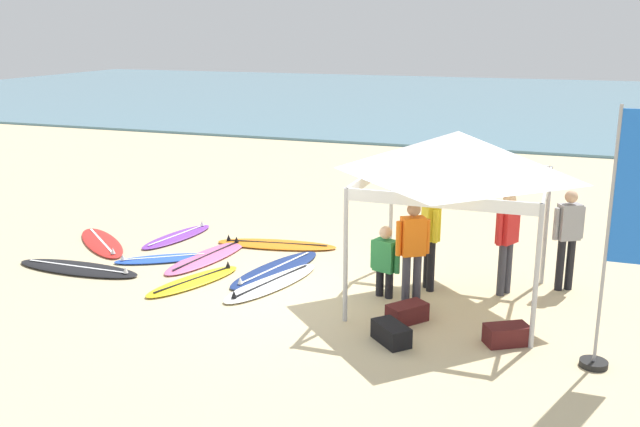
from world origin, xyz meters
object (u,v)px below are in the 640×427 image
object	(u,v)px
surfboard_navy	(276,269)
person_grey	(568,233)
gear_bag_on_sand	(507,335)
surfboard_black	(78,268)
person_yellow	(430,233)
canopy_tent	(457,155)
gear_bag_by_pole	(391,333)
person_red	(507,236)
surfboard_purple	(177,236)
surfboard_yellow	(194,281)
gear_bag_near_tent	(407,313)
surfboard_white	(271,283)
surfboard_blue	(163,259)
surfboard_pink	(207,257)
person_orange	(413,248)
surfboard_red	(102,243)
surfboard_orange	(276,244)
person_green	(385,259)
banner_flag	(616,252)

from	to	relation	value
surfboard_navy	person_grey	size ratio (longest dim) A/B	1.47
gear_bag_on_sand	surfboard_black	bearing A→B (deg)	176.08
person_yellow	canopy_tent	bearing A→B (deg)	-42.48
gear_bag_by_pole	person_red	bearing A→B (deg)	62.40
surfboard_purple	surfboard_yellow	world-z (taller)	same
canopy_tent	gear_bag_near_tent	size ratio (longest dim) A/B	4.69
surfboard_white	surfboard_blue	xyz separation A→B (m)	(-2.45, 0.49, 0.00)
surfboard_pink	person_orange	distance (m)	4.43
canopy_tent	surfboard_navy	xyz separation A→B (m)	(-3.21, 0.34, -2.35)
person_red	surfboard_red	bearing A→B (deg)	179.76
surfboard_orange	person_yellow	bearing A→B (deg)	-21.66
person_orange	gear_bag_near_tent	distance (m)	1.00
surfboard_yellow	person_green	xyz separation A→B (m)	(3.25, 0.50, 0.62)
surfboard_pink	person_yellow	world-z (taller)	person_yellow
surfboard_pink	gear_bag_near_tent	xyz separation A→B (m)	(4.25, -1.62, 0.10)
person_green	surfboard_red	bearing A→B (deg)	172.25
surfboard_pink	gear_bag_on_sand	size ratio (longest dim) A/B	4.03
surfboard_orange	surfboard_pink	distance (m)	1.49
surfboard_blue	person_orange	distance (m)	5.07
person_red	surfboard_pink	bearing A→B (deg)	-179.53
surfboard_black	person_green	bearing A→B (deg)	6.46
surfboard_black	person_red	distance (m)	7.58
gear_bag_near_tent	surfboard_blue	bearing A→B (deg)	166.12
surfboard_orange	surfboard_red	size ratio (longest dim) A/B	1.16
surfboard_blue	person_grey	world-z (taller)	person_grey
gear_bag_by_pole	gear_bag_on_sand	bearing A→B (deg)	18.24
canopy_tent	surfboard_navy	size ratio (longest dim) A/B	1.12
surfboard_black	gear_bag_near_tent	xyz separation A→B (m)	(6.14, -0.23, 0.10)
canopy_tent	person_grey	bearing A→B (deg)	33.97
surfboard_white	surfboard_yellow	world-z (taller)	same
surfboard_orange	surfboard_navy	world-z (taller)	same
surfboard_blue	banner_flag	xyz separation A→B (m)	(7.72, -1.82, 1.54)
surfboard_orange	gear_bag_on_sand	xyz separation A→B (m)	(4.82, -3.08, 0.10)
surfboard_pink	person_yellow	bearing A→B (deg)	-2.20
surfboard_navy	person_grey	bearing A→B (deg)	9.32
surfboard_yellow	person_grey	world-z (taller)	person_grey
surfboard_pink	person_red	xyz separation A→B (m)	(5.49, 0.05, 0.95)
canopy_tent	person_red	world-z (taller)	canopy_tent
surfboard_yellow	person_yellow	distance (m)	4.12
surfboard_orange	surfboard_purple	distance (m)	2.17
gear_bag_near_tent	gear_bag_by_pole	world-z (taller)	same
surfboard_yellow	surfboard_red	xyz separation A→B (m)	(-2.88, 1.33, -0.00)
person_green	gear_bag_by_pole	world-z (taller)	person_green
surfboard_black	person_grey	world-z (taller)	person_grey
surfboard_black	surfboard_blue	xyz separation A→B (m)	(1.15, 1.00, 0.00)
person_red	gear_bag_near_tent	world-z (taller)	person_red
person_orange	gear_bag_by_pole	world-z (taller)	person_orange
surfboard_navy	person_green	bearing A→B (deg)	-13.89
person_red	gear_bag_on_sand	size ratio (longest dim) A/B	2.85
banner_flag	surfboard_black	bearing A→B (deg)	174.69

